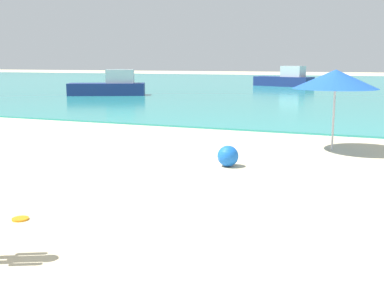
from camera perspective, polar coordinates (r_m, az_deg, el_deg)
water at (r=43.98m, az=18.62°, el=6.80°), size 160.00×60.00×0.06m
frisbee at (r=6.83m, az=-20.27°, el=-8.59°), size 0.22×0.22×0.03m
boat_near at (r=29.62m, az=-10.03°, el=6.96°), size 4.87×3.31×1.59m
boat_far at (r=40.71m, az=11.34°, el=7.78°), size 5.27×3.15×1.71m
beach_ball at (r=9.57m, az=4.42°, el=-1.48°), size 0.43×0.43×0.43m
beach_umbrella at (r=11.58m, az=17.16°, el=7.59°), size 1.99×1.99×1.94m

